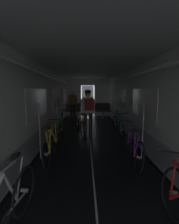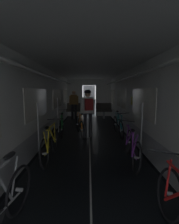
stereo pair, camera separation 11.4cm
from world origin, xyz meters
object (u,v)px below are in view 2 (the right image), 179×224
object	(u,v)px
bench_seat_far_left	(74,109)
bicycle_yellow	(50,144)
bench_seat_far_right	(104,109)
person_cyclist_aisle	(88,108)
bicycle_teal	(118,126)
bicycle_purple	(132,147)
bicycle_orange_in_aisle	(80,126)
bicycle_green	(62,125)
person_standing_near_bench	(74,103)

from	to	relation	value
bench_seat_far_left	bicycle_yellow	size ratio (longest dim) A/B	0.58
bench_seat_far_right	bicycle_yellow	bearing A→B (deg)	-107.46
bench_seat_far_right	person_cyclist_aisle	bearing A→B (deg)	-103.00
bicycle_teal	bench_seat_far_right	bearing A→B (deg)	92.87
bicycle_teal	bicycle_purple	xyz separation A→B (m)	(-0.11, -2.36, -0.00)
person_cyclist_aisle	bicycle_orange_in_aisle	xyz separation A→B (m)	(-0.30, 0.27, -0.69)
bicycle_yellow	bench_seat_far_right	bearing A→B (deg)	72.54
bicycle_yellow	bicycle_orange_in_aisle	size ratio (longest dim) A/B	1.02
bicycle_green	bicycle_teal	bearing A→B (deg)	-1.44
bicycle_green	person_standing_near_bench	xyz separation A→B (m)	(0.16, 3.42, 0.59)
bicycle_orange_in_aisle	bench_seat_far_left	bearing A→B (deg)	97.92
bench_seat_far_left	bicycle_yellow	world-z (taller)	bench_seat_far_left
bicycle_yellow	bicycle_orange_in_aisle	xyz separation A→B (m)	(0.62, 2.12, 0.00)
bench_seat_far_left	person_cyclist_aisle	world-z (taller)	person_cyclist_aisle
bicycle_purple	person_standing_near_bench	bearing A→B (deg)	107.87
person_cyclist_aisle	person_standing_near_bench	distance (m)	3.86
bench_seat_far_left	bicycle_green	bearing A→B (deg)	-92.41
bicycle_yellow	person_standing_near_bench	size ratio (longest dim) A/B	1.00
bench_seat_far_left	bicycle_purple	world-z (taller)	same
bicycle_green	person_standing_near_bench	bearing A→B (deg)	87.28
bicycle_yellow	bicycle_green	size ratio (longest dim) A/B	1.00
bicycle_orange_in_aisle	person_cyclist_aisle	bearing A→B (deg)	-41.52
bicycle_teal	person_cyclist_aisle	bearing A→B (deg)	-165.84
bicycle_purple	person_standing_near_bench	distance (m)	6.16
person_cyclist_aisle	bicycle_green	bearing A→B (deg)	161.06
bench_seat_far_left	bicycle_teal	xyz separation A→B (m)	(1.99, -3.85, -0.18)
bench_seat_far_right	bicycle_purple	world-z (taller)	same
bicycle_teal	bicycle_green	world-z (taller)	bicycle_teal
bicycle_green	person_cyclist_aisle	xyz separation A→B (m)	(1.00, -0.34, 0.69)
bench_seat_far_right	person_standing_near_bench	bearing A→B (deg)	-168.17
bench_seat_far_right	bicycle_green	world-z (taller)	bench_seat_far_right
bicycle_teal	bicycle_orange_in_aisle	distance (m)	1.45
person_cyclist_aisle	bicycle_yellow	bearing A→B (deg)	-116.66
bench_seat_far_left	bicycle_purple	size ratio (longest dim) A/B	0.58
bicycle_yellow	person_standing_near_bench	world-z (taller)	person_standing_near_bench
bench_seat_far_left	bicycle_green	size ratio (longest dim) A/B	0.58
bicycle_purple	person_cyclist_aisle	xyz separation A→B (m)	(-1.04, 2.07, 0.69)
bicycle_teal	person_standing_near_bench	bearing A→B (deg)	119.78
bench_seat_far_left	bicycle_yellow	distance (m)	6.00
bench_seat_far_left	bicycle_teal	world-z (taller)	bench_seat_far_left
bench_seat_far_right	bicycle_yellow	size ratio (longest dim) A/B	0.58
bicycle_orange_in_aisle	bicycle_yellow	bearing A→B (deg)	-106.41
bicycle_green	bicycle_yellow	bearing A→B (deg)	-88.04
bicycle_teal	bicycle_green	xyz separation A→B (m)	(-2.15, 0.05, 0.00)
bench_seat_far_left	bench_seat_far_right	size ratio (longest dim) A/B	1.00
bicycle_yellow	person_standing_near_bench	xyz separation A→B (m)	(0.09, 5.62, 0.59)
bicycle_teal	bicycle_purple	world-z (taller)	bicycle_purple
bicycle_teal	bicycle_yellow	size ratio (longest dim) A/B	1.00
bench_seat_far_left	person_standing_near_bench	size ratio (longest dim) A/B	0.58
bicycle_yellow	person_cyclist_aisle	xyz separation A→B (m)	(0.93, 1.85, 0.69)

